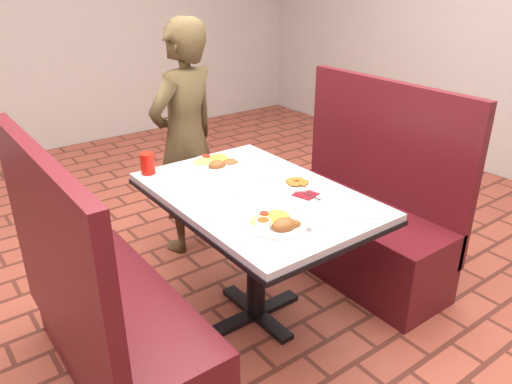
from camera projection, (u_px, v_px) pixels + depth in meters
dining_table at (256, 209)px, 2.50m from camera, size 0.81×1.21×0.75m
booth_bench_left at (111, 324)px, 2.19m from camera, size 0.47×1.20×1.17m
booth_bench_right at (360, 222)px, 3.07m from camera, size 0.47×1.20×1.17m
diner_person at (185, 140)px, 3.18m from camera, size 0.63×0.50×1.51m
near_dinner_plate at (277, 220)px, 2.12m from camera, size 0.27×0.27×0.08m
far_dinner_plate at (216, 161)px, 2.77m from camera, size 0.30×0.30×0.08m
plantain_plate at (297, 183)px, 2.53m from camera, size 0.19×0.19×0.03m
maroon_napkin at (306, 194)px, 2.43m from camera, size 0.13×0.13×0.00m
spoon_utensil at (311, 196)px, 2.40m from camera, size 0.01×0.14×0.00m
red_tumbler at (148, 164)px, 2.65m from camera, size 0.08×0.08×0.11m
paper_napkin at (363, 211)px, 2.25m from camera, size 0.23×0.23×0.01m
knife_utensil at (299, 222)px, 2.14m from camera, size 0.02×0.17×0.00m
fork_utensil at (294, 225)px, 2.13m from camera, size 0.04×0.13×0.00m
lettuce_shreds at (255, 186)px, 2.52m from camera, size 0.28×0.32×0.00m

